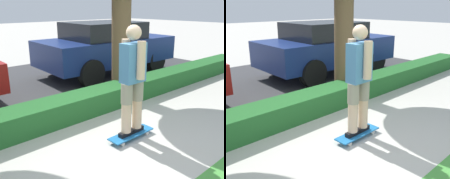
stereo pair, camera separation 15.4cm
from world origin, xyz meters
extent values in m
plane|color=#BCB7AD|center=(0.00, 0.00, 0.00)|extent=(60.00, 60.00, 0.00)
cube|color=#38383A|center=(0.00, 4.20, 0.00)|extent=(12.85, 5.00, 0.01)
cube|color=#236028|center=(0.00, 1.60, 0.21)|extent=(12.85, 0.60, 0.43)
cube|color=#1E6BAD|center=(0.21, 0.27, 0.08)|extent=(0.82, 0.24, 0.02)
cylinder|color=silver|center=(0.49, 0.18, 0.03)|extent=(0.07, 0.04, 0.07)
cylinder|color=silver|center=(0.49, 0.36, 0.03)|extent=(0.07, 0.04, 0.07)
cylinder|color=silver|center=(-0.07, 0.18, 0.03)|extent=(0.07, 0.04, 0.07)
cylinder|color=silver|center=(-0.07, 0.36, 0.03)|extent=(0.07, 0.04, 0.07)
cube|color=black|center=(0.08, 0.27, 0.12)|extent=(0.26, 0.09, 0.07)
cylinder|color=beige|center=(0.08, 0.27, 0.55)|extent=(0.16, 0.16, 0.79)
cylinder|color=gray|center=(0.08, 0.27, 0.79)|extent=(0.18, 0.18, 0.32)
cube|color=black|center=(0.33, 0.27, 0.12)|extent=(0.26, 0.09, 0.07)
cylinder|color=beige|center=(0.33, 0.27, 0.55)|extent=(0.16, 0.16, 0.79)
cylinder|color=gray|center=(0.33, 0.27, 0.79)|extent=(0.18, 0.18, 0.32)
cube|color=#4C84B7|center=(0.21, 0.27, 1.24)|extent=(0.38, 0.21, 0.59)
cylinder|color=beige|center=(0.21, 0.11, 1.30)|extent=(0.12, 0.12, 0.55)
cylinder|color=beige|center=(0.21, 0.43, 1.30)|extent=(0.12, 0.12, 0.55)
sphere|color=beige|center=(0.21, 0.27, 1.68)|extent=(0.22, 0.22, 0.22)
cylinder|color=brown|center=(1.54, 1.92, 1.42)|extent=(0.43, 0.43, 2.84)
cube|color=navy|center=(2.71, 3.78, 0.74)|extent=(4.24, 2.09, 0.73)
cube|color=black|center=(2.58, 3.78, 1.34)|extent=(2.23, 1.79, 0.49)
cylinder|color=black|center=(4.00, 2.89, 0.37)|extent=(0.74, 0.23, 0.74)
cylinder|color=black|center=(4.00, 4.67, 0.37)|extent=(0.74, 0.23, 0.74)
cylinder|color=black|center=(1.42, 2.89, 0.37)|extent=(0.74, 0.23, 0.74)
cylinder|color=black|center=(1.42, 4.67, 0.37)|extent=(0.74, 0.23, 0.74)
camera|label=1|loc=(-2.56, -2.36, 2.05)|focal=42.00mm
camera|label=2|loc=(-2.67, -2.25, 2.05)|focal=42.00mm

